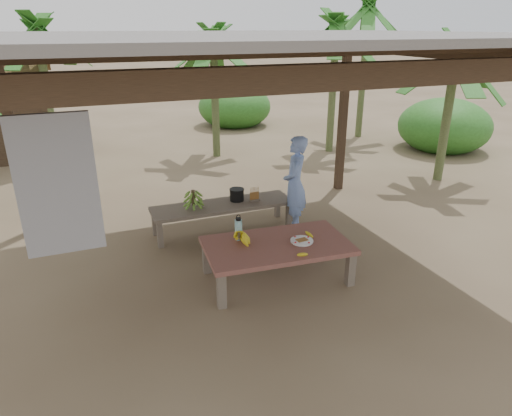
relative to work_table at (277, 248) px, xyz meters
name	(u,v)px	position (x,y,z in m)	size (l,w,h in m)	color
ground	(250,266)	(-0.20, 0.44, -0.43)	(80.00, 80.00, 0.00)	brown
pavilion	(248,49)	(-0.21, 0.42, 2.34)	(6.60, 5.60, 2.95)	black
work_table	(277,248)	(0.00, 0.00, 0.00)	(1.88, 1.15, 0.50)	brown
bench	(223,207)	(-0.17, 1.66, -0.04)	(2.21, 0.64, 0.45)	brown
ripe_banana_bunch	(239,238)	(-0.45, 0.16, 0.15)	(0.27, 0.23, 0.16)	yellow
plate	(302,241)	(0.30, -0.09, 0.08)	(0.29, 0.29, 0.04)	white
loose_banana_front	(302,255)	(0.13, -0.42, 0.09)	(0.04, 0.15, 0.04)	yellow
loose_banana_side	(309,234)	(0.47, 0.04, 0.09)	(0.04, 0.16, 0.04)	yellow
water_flask	(238,229)	(-0.41, 0.29, 0.21)	(0.09, 0.09, 0.34)	#39ABB4
green_banana_stalk	(193,199)	(-0.63, 1.67, 0.17)	(0.26, 0.26, 0.30)	#598C2D
cooking_pot	(237,195)	(0.09, 1.73, 0.11)	(0.22, 0.22, 0.19)	black
skewer_rack	(254,194)	(0.34, 1.60, 0.14)	(0.18, 0.08, 0.24)	#A57F47
woman	(295,184)	(0.90, 1.32, 0.32)	(0.55, 0.36, 1.50)	#7998E6
banana_plant_ne	(336,37)	(3.94, 5.36, 2.35)	(1.80, 1.80, 3.28)	#596638
banana_plant_n	(213,51)	(1.09, 5.99, 2.05)	(1.80, 1.80, 2.97)	#596638
banana_plant_nw	(39,42)	(-2.59, 6.95, 2.27)	(1.80, 1.80, 3.19)	#596638
banana_plant_e	(455,67)	(4.86, 2.44, 1.85)	(1.80, 1.80, 2.77)	#596638
banana_plant_far	(368,18)	(5.60, 6.51, 2.78)	(1.80, 1.80, 3.72)	#596638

